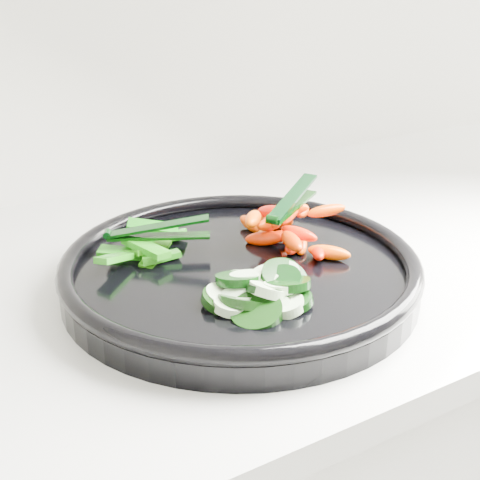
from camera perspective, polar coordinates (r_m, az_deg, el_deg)
veggie_tray at (r=0.70m, az=0.00°, el=-2.60°), size 0.45×0.45×0.04m
cucumber_pile at (r=0.63m, az=1.31°, el=-4.50°), size 0.12×0.12×0.04m
carrot_pile at (r=0.75m, az=3.89°, el=1.01°), size 0.13×0.16×0.05m
pepper_pile at (r=0.73m, az=-8.06°, el=-0.64°), size 0.13×0.10×0.03m
tong_carrot at (r=0.73m, az=4.41°, el=3.21°), size 0.10×0.07×0.02m
tong_pepper at (r=0.72m, az=-7.26°, el=0.71°), size 0.11×0.06×0.02m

